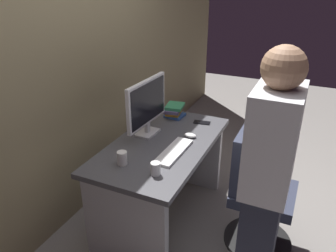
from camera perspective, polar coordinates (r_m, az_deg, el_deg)
ground_plane at (r=3.00m, az=-0.90°, el=-15.34°), size 9.00×9.00×0.00m
wall_back at (r=2.75m, az=-16.27°, el=14.83°), size 6.40×0.10×3.00m
desk at (r=2.70m, az=-0.97°, el=-7.23°), size 1.31×0.71×0.73m
office_chair at (r=2.60m, az=14.87°, el=-11.51°), size 0.52×0.52×0.94m
person_at_desk at (r=1.97m, az=16.52°, el=-10.21°), size 0.40×0.24×1.64m
monitor at (r=2.62m, az=-3.65°, el=3.75°), size 0.54×0.15×0.46m
keyboard at (r=2.43m, az=1.01°, el=-4.42°), size 0.43×0.14×0.02m
mouse at (r=2.66m, az=3.87°, el=-1.62°), size 0.06×0.10×0.03m
cup_near_keyboard at (r=2.17m, az=-2.17°, el=-7.38°), size 0.06×0.06×0.09m
cup_by_monitor at (r=2.30m, az=-7.93°, el=-5.51°), size 0.07×0.07×0.10m
book_stack at (r=3.03m, az=1.06°, el=2.73°), size 0.23×0.19×0.11m
cell_phone at (r=2.93m, az=5.87°, el=0.61°), size 0.09×0.15×0.01m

